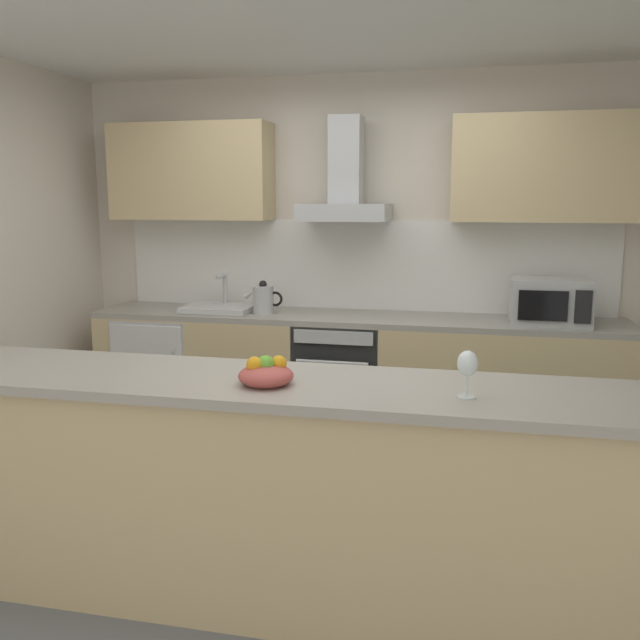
% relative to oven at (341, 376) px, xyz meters
% --- Properties ---
extents(ground, '(5.27, 4.55, 0.02)m').
position_rel_oven_xyz_m(ground, '(0.08, -1.43, -0.47)').
color(ground, slate).
extents(wall_back, '(5.27, 0.12, 2.60)m').
position_rel_oven_xyz_m(wall_back, '(0.08, 0.41, 0.84)').
color(wall_back, silver).
rests_on(wall_back, ground).
extents(backsplash_tile, '(3.63, 0.02, 0.66)m').
position_rel_oven_xyz_m(backsplash_tile, '(0.08, 0.33, 0.77)').
color(backsplash_tile, white).
extents(counter_back, '(3.76, 0.60, 0.90)m').
position_rel_oven_xyz_m(counter_back, '(0.08, 0.03, -0.01)').
color(counter_back, '#D1B784').
rests_on(counter_back, ground).
extents(counter_island, '(3.01, 0.64, 0.99)m').
position_rel_oven_xyz_m(counter_island, '(0.06, -2.07, 0.04)').
color(counter_island, '#D1B784').
rests_on(counter_island, ground).
extents(upper_cabinets, '(3.71, 0.32, 0.70)m').
position_rel_oven_xyz_m(upper_cabinets, '(0.08, 0.18, 1.45)').
color(upper_cabinets, '#D1B784').
extents(oven, '(0.60, 0.62, 0.80)m').
position_rel_oven_xyz_m(oven, '(0.00, 0.00, 0.00)').
color(oven, slate).
rests_on(oven, ground).
extents(refrigerator, '(0.58, 0.60, 0.85)m').
position_rel_oven_xyz_m(refrigerator, '(-1.37, -0.00, -0.03)').
color(refrigerator, white).
rests_on(refrigerator, ground).
extents(microwave, '(0.50, 0.38, 0.30)m').
position_rel_oven_xyz_m(microwave, '(1.39, -0.03, 0.59)').
color(microwave, '#B7BABC').
rests_on(microwave, counter_back).
extents(sink, '(0.50, 0.40, 0.26)m').
position_rel_oven_xyz_m(sink, '(-0.91, 0.01, 0.47)').
color(sink, silver).
rests_on(sink, counter_back).
extents(kettle, '(0.29, 0.15, 0.24)m').
position_rel_oven_xyz_m(kettle, '(-0.56, -0.03, 0.55)').
color(kettle, '#B7BABC').
rests_on(kettle, counter_back).
extents(range_hood, '(0.62, 0.45, 0.72)m').
position_rel_oven_xyz_m(range_hood, '(-0.00, 0.13, 1.33)').
color(range_hood, '#B7BABC').
extents(wine_glass, '(0.08, 0.08, 0.18)m').
position_rel_oven_xyz_m(wine_glass, '(0.88, -2.15, 0.65)').
color(wine_glass, silver).
rests_on(wine_glass, counter_island).
extents(fruit_bowl, '(0.22, 0.22, 0.13)m').
position_rel_oven_xyz_m(fruit_bowl, '(0.10, -2.13, 0.57)').
color(fruit_bowl, '#B24C47').
rests_on(fruit_bowl, counter_island).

